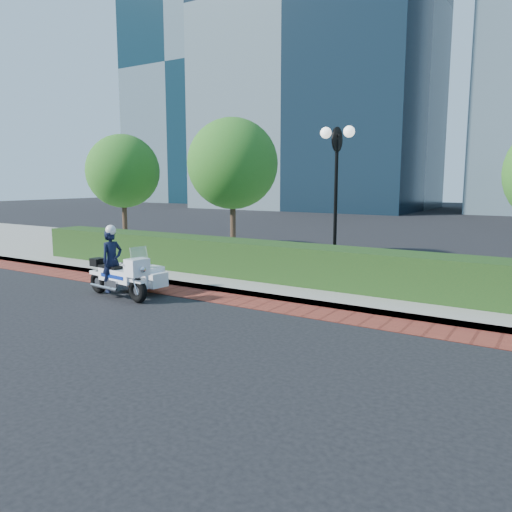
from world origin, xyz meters
The scene contains 10 objects.
ground centered at (0.00, 0.00, 0.00)m, with size 120.00×120.00×0.00m, color black.
brick_strip centered at (0.00, 1.50, 0.01)m, with size 60.00×1.00×0.01m, color maroon.
sidewalk centered at (0.00, 6.00, 0.07)m, with size 60.00×8.00×0.15m, color gray.
hedge_main centered at (0.00, 3.60, 0.65)m, with size 18.00×1.20×1.00m, color black.
lamppost centered at (1.00, 5.20, 2.96)m, with size 1.02×0.70×4.21m.
tree_a centered at (-9.00, 6.50, 3.22)m, with size 3.00×3.00×4.58m.
tree_b centered at (-3.50, 6.50, 3.43)m, with size 3.20×3.20×4.89m.
tower_left centered at (-16.00, 40.00, 20.00)m, with size 22.00×16.00×40.00m, color black.
tower_far_left centered at (-36.00, 46.00, 17.00)m, with size 16.00×14.00×34.00m, color black.
police_motorcycle centered at (-2.60, 0.49, 0.61)m, with size 2.22×1.70×1.79m.
Camera 1 is at (6.72, -8.16, 2.87)m, focal length 35.00 mm.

